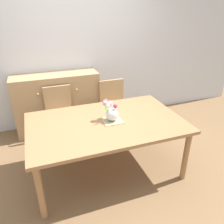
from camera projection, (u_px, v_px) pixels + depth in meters
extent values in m
plane|color=brown|center=(106.00, 168.00, 3.03)|extent=(12.00, 12.00, 0.00)
cube|color=silver|center=(76.00, 45.00, 3.77)|extent=(7.00, 0.10, 2.80)
cube|color=#9E7047|center=(106.00, 123.00, 2.72)|extent=(1.88, 1.18, 0.04)
cylinder|color=#9E7047|center=(40.00, 193.00, 2.19)|extent=(0.07, 0.07, 0.69)
cylinder|color=#9E7047|center=(186.00, 156.00, 2.72)|extent=(0.07, 0.07, 0.69)
cylinder|color=#9E7047|center=(35.00, 140.00, 3.05)|extent=(0.07, 0.07, 0.69)
cylinder|color=#9E7047|center=(147.00, 120.00, 3.58)|extent=(0.07, 0.07, 0.69)
cube|color=tan|center=(61.00, 117.00, 3.41)|extent=(0.42, 0.42, 0.04)
cylinder|color=tan|center=(76.00, 134.00, 3.42)|extent=(0.04, 0.04, 0.44)
cylinder|color=tan|center=(52.00, 138.00, 3.31)|extent=(0.04, 0.04, 0.44)
cylinder|color=tan|center=(72.00, 123.00, 3.72)|extent=(0.04, 0.04, 0.44)
cylinder|color=tan|center=(50.00, 127.00, 3.61)|extent=(0.04, 0.04, 0.44)
cube|color=tan|center=(58.00, 99.00, 3.47)|extent=(0.42, 0.04, 0.42)
cube|color=tan|center=(115.00, 109.00, 3.69)|extent=(0.42, 0.42, 0.04)
cylinder|color=tan|center=(129.00, 124.00, 3.70)|extent=(0.04, 0.04, 0.44)
cylinder|color=tan|center=(109.00, 128.00, 3.58)|extent=(0.04, 0.04, 0.44)
cylinder|color=tan|center=(121.00, 115.00, 4.00)|extent=(0.04, 0.04, 0.44)
cylinder|color=tan|center=(102.00, 118.00, 3.89)|extent=(0.04, 0.04, 0.44)
cube|color=tan|center=(112.00, 92.00, 3.75)|extent=(0.42, 0.04, 0.42)
cube|color=tan|center=(58.00, 103.00, 3.80)|extent=(1.40, 0.44, 1.00)
sphere|color=#B7933D|center=(38.00, 94.00, 3.39)|extent=(0.04, 0.04, 0.04)
sphere|color=#B7933D|center=(76.00, 90.00, 3.58)|extent=(0.04, 0.04, 0.04)
sphere|color=#B7933D|center=(41.00, 117.00, 3.57)|extent=(0.04, 0.04, 0.04)
sphere|color=#B7933D|center=(78.00, 112.00, 3.75)|extent=(0.04, 0.04, 0.04)
cube|color=tan|center=(112.00, 120.00, 2.73)|extent=(0.24, 0.24, 0.01)
sphere|color=silver|center=(112.00, 114.00, 2.69)|extent=(0.16, 0.16, 0.16)
sphere|color=#EA9EBC|center=(105.00, 103.00, 2.67)|extent=(0.07, 0.07, 0.07)
cylinder|color=#478438|center=(105.00, 106.00, 2.68)|extent=(0.01, 0.01, 0.08)
sphere|color=white|center=(107.00, 105.00, 2.68)|extent=(0.07, 0.07, 0.07)
cylinder|color=#478438|center=(107.00, 107.00, 2.69)|extent=(0.01, 0.01, 0.05)
sphere|color=#E55B4C|center=(106.00, 102.00, 2.68)|extent=(0.07, 0.07, 0.07)
cylinder|color=#478438|center=(106.00, 105.00, 2.69)|extent=(0.01, 0.01, 0.09)
sphere|color=#B266C6|center=(106.00, 104.00, 2.68)|extent=(0.04, 0.04, 0.04)
cylinder|color=#478438|center=(106.00, 107.00, 2.69)|extent=(0.01, 0.01, 0.06)
sphere|color=#EA9EBC|center=(110.00, 104.00, 2.73)|extent=(0.07, 0.07, 0.07)
cylinder|color=#478438|center=(110.00, 105.00, 2.74)|extent=(0.01, 0.01, 0.05)
sphere|color=#D12D66|center=(115.00, 106.00, 2.64)|extent=(0.05, 0.05, 0.05)
cylinder|color=#478438|center=(115.00, 108.00, 2.65)|extent=(0.01, 0.01, 0.06)
ellipsoid|color=#478438|center=(108.00, 110.00, 2.65)|extent=(0.07, 0.04, 0.02)
ellipsoid|color=#478438|center=(106.00, 108.00, 2.61)|extent=(0.07, 0.04, 0.02)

